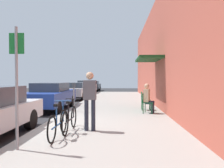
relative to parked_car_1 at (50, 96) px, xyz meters
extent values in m
plane|color=#2D2D30|center=(1.10, -4.19, -0.73)|extent=(60.00, 60.00, 0.00)
cube|color=#9E9B93|center=(3.35, -2.19, -0.67)|extent=(4.50, 32.00, 0.12)
cube|color=#BC5442|center=(5.75, -2.19, 2.25)|extent=(0.30, 32.00, 5.98)
cube|color=#19471E|center=(5.05, -0.33, 1.87)|extent=(1.10, 2.80, 0.12)
cylinder|color=black|center=(0.79, -4.41, -0.41)|extent=(0.22, 0.64, 0.64)
cube|color=navy|center=(0.00, -0.03, -0.09)|extent=(1.80, 4.40, 0.65)
cube|color=#333D47|center=(0.00, 0.12, 0.45)|extent=(1.48, 2.11, 0.44)
cylinder|color=black|center=(0.79, 1.33, -0.41)|extent=(0.22, 0.64, 0.64)
cylinder|color=black|center=(-0.79, 1.33, -0.41)|extent=(0.22, 0.64, 0.64)
cylinder|color=black|center=(0.79, -1.39, -0.41)|extent=(0.22, 0.64, 0.64)
cylinder|color=black|center=(-0.79, -1.39, -0.41)|extent=(0.22, 0.64, 0.64)
cube|color=#B7B7BC|center=(0.00, 6.20, -0.12)|extent=(1.80, 4.40, 0.58)
cube|color=#333D47|center=(0.00, 6.35, 0.37)|extent=(1.48, 2.11, 0.40)
cylinder|color=black|center=(0.79, 7.56, -0.41)|extent=(0.22, 0.64, 0.64)
cylinder|color=black|center=(-0.79, 7.56, -0.41)|extent=(0.22, 0.64, 0.64)
cylinder|color=black|center=(0.79, 4.84, -0.41)|extent=(0.22, 0.64, 0.64)
cylinder|color=black|center=(-0.79, 4.84, -0.41)|extent=(0.22, 0.64, 0.64)
cube|color=silver|center=(0.00, 11.86, -0.07)|extent=(1.80, 4.40, 0.69)
cube|color=#333D47|center=(0.00, 12.01, 0.48)|extent=(1.48, 2.11, 0.42)
cylinder|color=black|center=(0.79, 13.23, -0.41)|extent=(0.22, 0.64, 0.64)
cylinder|color=black|center=(-0.79, 13.23, -0.41)|extent=(0.22, 0.64, 0.64)
cylinder|color=black|center=(0.79, 10.50, -0.41)|extent=(0.22, 0.64, 0.64)
cylinder|color=black|center=(-0.79, 10.50, -0.41)|extent=(0.22, 0.64, 0.64)
cube|color=black|center=(0.00, 17.15, -0.12)|extent=(1.80, 4.40, 0.60)
cube|color=#333D47|center=(0.00, 17.30, 0.39)|extent=(1.48, 2.11, 0.41)
cylinder|color=black|center=(0.79, 18.52, -0.41)|extent=(0.22, 0.64, 0.64)
cylinder|color=black|center=(-0.79, 18.52, -0.41)|extent=(0.22, 0.64, 0.64)
cylinder|color=black|center=(0.79, 15.79, -0.41)|extent=(0.22, 0.64, 0.64)
cylinder|color=black|center=(-0.79, 15.79, -0.41)|extent=(0.22, 0.64, 0.64)
cylinder|color=slate|center=(1.55, -1.41, -0.06)|extent=(0.07, 0.07, 1.10)
cube|color=#383D42|center=(1.55, -1.41, 0.60)|extent=(0.12, 0.10, 0.22)
cylinder|color=gray|center=(1.50, -6.80, 0.69)|extent=(0.06, 0.06, 2.60)
cube|color=#19722D|center=(1.50, -6.78, 1.64)|extent=(0.32, 0.02, 0.44)
torus|color=black|center=(2.24, -4.64, -0.28)|extent=(0.04, 0.66, 0.66)
torus|color=black|center=(2.24, -5.69, -0.28)|extent=(0.04, 0.66, 0.66)
cylinder|color=black|center=(2.24, -5.16, -0.28)|extent=(0.04, 1.05, 0.04)
cylinder|color=black|center=(2.24, -5.31, -0.03)|extent=(0.04, 0.04, 0.50)
cube|color=black|center=(2.24, -5.31, 0.24)|extent=(0.10, 0.20, 0.06)
cylinder|color=black|center=(2.24, -4.69, 0.00)|extent=(0.03, 0.03, 0.56)
cylinder|color=black|center=(2.24, -4.69, 0.28)|extent=(0.46, 0.03, 0.03)
torus|color=black|center=(2.10, -5.28, -0.28)|extent=(0.04, 0.66, 0.66)
torus|color=black|center=(2.10, -6.33, -0.28)|extent=(0.04, 0.66, 0.66)
cylinder|color=#1E4C8C|center=(2.10, -5.80, -0.28)|extent=(0.04, 1.05, 0.04)
cylinder|color=#1E4C8C|center=(2.10, -5.95, -0.03)|extent=(0.04, 0.04, 0.50)
cube|color=black|center=(2.10, -5.95, 0.24)|extent=(0.10, 0.20, 0.06)
cylinder|color=#1E4C8C|center=(2.10, -5.33, 0.00)|extent=(0.03, 0.03, 0.56)
cylinder|color=#1E4C8C|center=(2.10, -5.33, 0.28)|extent=(0.46, 0.03, 0.03)
cylinder|color=#14592D|center=(5.14, -1.61, -0.39)|extent=(0.04, 0.04, 0.45)
cylinder|color=#14592D|center=(5.01, -1.97, -0.39)|extent=(0.04, 0.04, 0.45)
cylinder|color=#14592D|center=(4.78, -1.49, -0.39)|extent=(0.04, 0.04, 0.45)
cylinder|color=#14592D|center=(4.66, -1.85, -0.39)|extent=(0.04, 0.04, 0.45)
cube|color=#14592D|center=(4.90, -1.73, -0.15)|extent=(0.56, 0.56, 0.03)
cube|color=#14592D|center=(4.70, -1.67, 0.06)|extent=(0.17, 0.43, 0.40)
cylinder|color=#232838|center=(5.10, -1.70, -0.38)|extent=(0.11, 0.11, 0.47)
cylinder|color=#232838|center=(4.98, -1.65, -0.14)|extent=(0.39, 0.25, 0.14)
cylinder|color=#232838|center=(5.03, -1.89, -0.38)|extent=(0.11, 0.11, 0.47)
cylinder|color=#232838|center=(4.91, -1.84, -0.14)|extent=(0.39, 0.25, 0.14)
cube|color=#CCB28C|center=(4.82, -1.71, 0.16)|extent=(0.32, 0.41, 0.56)
sphere|color=tan|center=(4.82, -1.71, 0.57)|extent=(0.22, 0.22, 0.22)
cylinder|color=#14592D|center=(5.09, -0.56, -0.39)|extent=(0.04, 0.04, 0.45)
cylinder|color=#14592D|center=(5.08, -0.94, -0.39)|extent=(0.04, 0.04, 0.45)
cylinder|color=#14592D|center=(4.71, -0.55, -0.39)|extent=(0.04, 0.04, 0.45)
cylinder|color=#14592D|center=(4.70, -0.93, -0.39)|extent=(0.04, 0.04, 0.45)
cube|color=#14592D|center=(4.90, -0.75, -0.15)|extent=(0.46, 0.46, 0.03)
cube|color=#14592D|center=(4.69, -0.74, 0.06)|extent=(0.05, 0.44, 0.40)
cylinder|color=#232838|center=(2.70, -5.04, -0.16)|extent=(0.12, 0.12, 0.90)
cylinder|color=#232838|center=(2.90, -5.04, -0.16)|extent=(0.12, 0.12, 0.90)
cube|color=#595960|center=(2.80, -5.04, 0.57)|extent=(0.36, 0.22, 0.56)
sphere|color=tan|center=(2.80, -5.04, 0.98)|extent=(0.22, 0.22, 0.22)
camera|label=1|loc=(3.70, -11.37, 0.90)|focal=35.47mm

